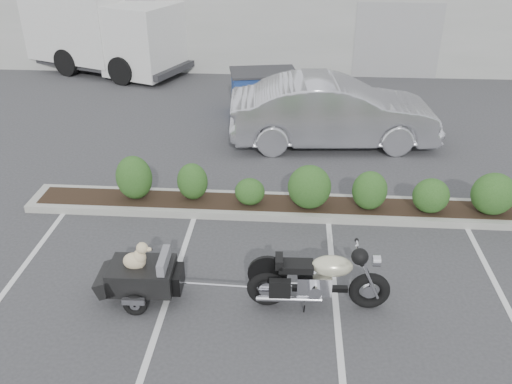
# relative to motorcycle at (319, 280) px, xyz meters

# --- Properties ---
(ground) EXTENTS (90.00, 90.00, 0.00)m
(ground) POSITION_rel_motorcycle_xyz_m (-0.90, 0.79, -0.51)
(ground) COLOR #38383A
(ground) RESTS_ON ground
(planter_kerb) EXTENTS (12.00, 1.00, 0.15)m
(planter_kerb) POSITION_rel_motorcycle_xyz_m (0.10, 2.99, -0.44)
(planter_kerb) COLOR #9E9E93
(planter_kerb) RESTS_ON ground
(motorcycle) EXTENTS (2.24, 0.76, 1.28)m
(motorcycle) POSITION_rel_motorcycle_xyz_m (0.00, 0.00, 0.00)
(motorcycle) COLOR black
(motorcycle) RESTS_ON ground
(pet_trailer) EXTENTS (1.78, 0.99, 1.06)m
(pet_trailer) POSITION_rel_motorcycle_xyz_m (-2.78, 0.02, -0.06)
(pet_trailer) COLOR black
(pet_trailer) RESTS_ON ground
(sedan) EXTENTS (5.42, 2.28, 1.74)m
(sedan) POSITION_rel_motorcycle_xyz_m (0.56, 6.58, 0.36)
(sedan) COLOR silver
(sedan) RESTS_ON ground
(dumpster) EXTENTS (2.12, 1.63, 1.26)m
(dumpster) POSITION_rel_motorcycle_xyz_m (-1.37, 8.82, 0.13)
(dumpster) COLOR navy
(dumpster) RESTS_ON ground
(delivery_truck) EXTENTS (7.90, 5.07, 3.46)m
(delivery_truck) POSITION_rel_motorcycle_xyz_m (-8.08, 13.23, 1.15)
(delivery_truck) COLOR silver
(delivery_truck) RESTS_ON ground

